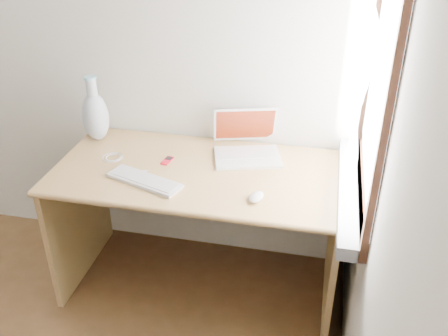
% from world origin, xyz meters
% --- Properties ---
extents(back_wall, '(3.50, 0.04, 2.60)m').
position_xyz_m(back_wall, '(0.00, 1.75, 1.30)').
color(back_wall, white).
rests_on(back_wall, floor).
extents(right_wall, '(0.04, 3.50, 2.60)m').
position_xyz_m(right_wall, '(1.75, 0.00, 1.30)').
color(right_wall, white).
rests_on(right_wall, floor).
extents(window, '(0.11, 0.99, 1.10)m').
position_xyz_m(window, '(1.72, 1.30, 1.28)').
color(window, white).
rests_on(window, right_wall).
extents(desk, '(1.42, 0.71, 0.75)m').
position_xyz_m(desk, '(0.96, 1.46, 0.54)').
color(desk, tan).
rests_on(desk, floor).
extents(laptop, '(0.38, 0.36, 0.23)m').
position_xyz_m(laptop, '(1.18, 1.59, 0.80)').
color(laptop, white).
rests_on(laptop, desk).
extents(external_keyboard, '(0.39, 0.23, 0.02)m').
position_xyz_m(external_keyboard, '(0.74, 1.21, 0.76)').
color(external_keyboard, white).
rests_on(external_keyboard, desk).
extents(mouse, '(0.08, 0.11, 0.03)m').
position_xyz_m(mouse, '(1.28, 1.17, 0.77)').
color(mouse, white).
rests_on(mouse, desk).
extents(ipod, '(0.05, 0.09, 0.01)m').
position_xyz_m(ipod, '(0.79, 1.43, 0.76)').
color(ipod, '#B10C22').
rests_on(ipod, desk).
extents(cable_coil, '(0.14, 0.14, 0.01)m').
position_xyz_m(cable_coil, '(0.50, 1.40, 0.75)').
color(cable_coil, white).
rests_on(cable_coil, desk).
extents(remote, '(0.03, 0.07, 0.01)m').
position_xyz_m(remote, '(0.71, 1.28, 0.75)').
color(remote, white).
rests_on(remote, desk).
extents(vase, '(0.14, 0.14, 0.36)m').
position_xyz_m(vase, '(0.34, 1.59, 0.90)').
color(vase, silver).
rests_on(vase, desk).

